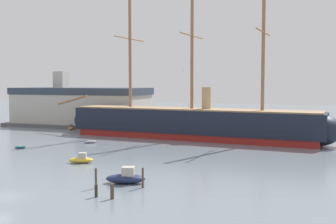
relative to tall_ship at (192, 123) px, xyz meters
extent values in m
plane|color=slate|center=(-5.28, -50.19, -3.41)|extent=(400.00, 400.00, 0.00)
cube|color=maroon|center=(0.00, 0.00, -2.73)|extent=(52.31, 11.27, 1.35)
cube|color=black|center=(0.00, 0.00, 0.36)|extent=(54.49, 11.74, 4.83)
ellipsoid|color=black|center=(-24.81, 1.68, -0.32)|extent=(10.20, 7.94, 6.18)
ellipsoid|color=black|center=(24.82, -1.68, -0.32)|extent=(10.20, 7.94, 6.18)
cube|color=#9E7F5B|center=(0.00, 0.00, 2.92)|extent=(53.37, 11.02, 0.29)
cylinder|color=#936642|center=(-14.83, 1.00, 15.32)|extent=(0.68, 0.68, 25.10)
cylinder|color=#936642|center=(-14.83, 1.00, 18.34)|extent=(1.14, 12.97, 0.27)
cylinder|color=#936642|center=(0.00, 0.00, 15.32)|extent=(0.68, 0.68, 25.10)
cylinder|color=#936642|center=(0.00, 0.00, 18.34)|extent=(1.14, 12.97, 0.27)
cylinder|color=#936642|center=(14.84, -1.00, 15.32)|extent=(0.68, 0.68, 25.10)
cylinder|color=#936642|center=(14.84, -1.00, 18.34)|extent=(1.14, 12.97, 0.27)
cylinder|color=#936642|center=(-30.87, 2.08, 4.34)|extent=(8.56, 1.06, 2.57)
cylinder|color=tan|center=(3.24, -0.22, 5.19)|extent=(1.93, 1.93, 4.83)
ellipsoid|color=#1E284C|center=(4.23, -40.33, -2.86)|extent=(5.09, 3.28, 1.10)
cube|color=#B2ADA3|center=(4.54, -40.23, -1.98)|extent=(1.76, 1.65, 1.10)
ellipsoid|color=gold|center=(-7.57, -31.31, -2.98)|extent=(3.95, 2.79, 0.85)
cube|color=#B2ADA3|center=(-7.34, -31.21, -2.30)|extent=(1.41, 1.34, 0.85)
ellipsoid|color=#236670|center=(-25.42, -23.25, -3.17)|extent=(2.18, 1.53, 0.47)
cube|color=beige|center=(-25.42, -23.25, -2.99)|extent=(0.44, 0.76, 0.07)
ellipsoid|color=gray|center=(-16.80, -13.17, -3.11)|extent=(2.47, 2.57, 0.59)
cube|color=beige|center=(-16.80, -13.17, -2.89)|extent=(0.83, 0.79, 0.09)
ellipsoid|color=orange|center=(-34.13, 6.29, -3.06)|extent=(2.51, 3.21, 0.70)
cube|color=#4C4C51|center=(-34.03, 6.11, -2.50)|extent=(1.14, 1.19, 0.70)
ellipsoid|color=gold|center=(22.74, 3.83, -2.96)|extent=(4.69, 1.45, 0.89)
cube|color=beige|center=(22.51, 3.83, -2.46)|extent=(1.18, 0.78, 0.47)
cylinder|color=silver|center=(22.98, 3.83, -0.01)|extent=(0.12, 0.12, 5.38)
ellipsoid|color=orange|center=(-4.96, 14.20, -2.91)|extent=(5.36, 2.13, 0.99)
cube|color=#4C4C51|center=(-4.70, 14.23, -2.35)|extent=(1.39, 1.00, 0.52)
cylinder|color=silver|center=(-5.22, 14.17, 0.39)|extent=(0.13, 0.13, 6.01)
cylinder|color=#4C3D2D|center=(2.13, -43.59, -2.26)|extent=(0.24, 0.24, 2.29)
cylinder|color=#4C3D2D|center=(6.97, -41.51, -2.26)|extent=(0.24, 0.24, 2.30)
cylinder|color=#382B1E|center=(3.99, -46.74, -2.73)|extent=(0.33, 0.33, 1.35)
cylinder|color=#4C3D2D|center=(5.87, -46.76, -2.62)|extent=(0.39, 0.39, 1.59)
cube|color=#565659|center=(-36.84, 15.39, -3.01)|extent=(40.72, 17.31, 0.80)
cube|color=#BCB7AD|center=(-36.84, 15.39, 1.34)|extent=(37.01, 14.43, 7.90)
cube|color=#333D4C|center=(-36.84, 15.39, 6.21)|extent=(37.75, 14.72, 1.82)
cube|color=#BCB7AD|center=(-43.26, 15.39, 9.40)|extent=(3.20, 3.20, 4.56)
ellipsoid|color=silver|center=(2.61, -14.21, 10.69)|extent=(0.31, 0.29, 0.11)
sphere|color=silver|center=(2.76, -14.07, 10.70)|extent=(0.09, 0.09, 0.09)
cube|color=#ADA89E|center=(2.39, -13.95, 10.71)|extent=(0.47, 0.51, 0.12)
cube|color=#ADA89E|center=(2.84, -14.46, 10.71)|extent=(0.47, 0.51, 0.12)
camera|label=1|loc=(25.78, -83.96, 8.47)|focal=44.40mm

